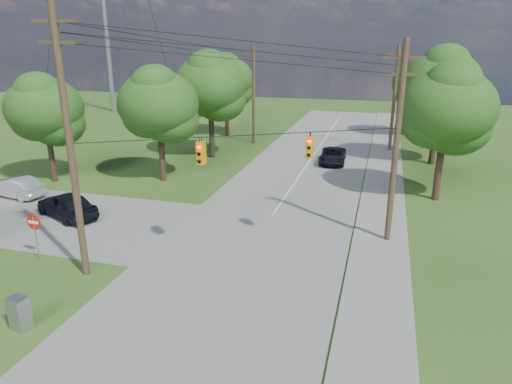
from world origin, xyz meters
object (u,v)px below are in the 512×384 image
(car_main_north, at_px, (333,156))
(car_cross_silver, at_px, (15,187))
(pole_ne, at_px, (397,142))
(pole_sw, at_px, (70,143))
(pole_north_w, at_px, (254,94))
(pole_north_e, at_px, (394,99))
(do_not_enter_sign, at_px, (34,227))
(car_cross_dark, at_px, (67,205))
(control_cabinet, at_px, (20,313))

(car_main_north, bearing_deg, car_cross_silver, -145.12)
(pole_ne, bearing_deg, pole_sw, -150.62)
(pole_sw, height_order, pole_north_w, pole_sw)
(pole_north_e, bearing_deg, do_not_enter_sign, -119.84)
(pole_north_w, relative_size, do_not_enter_sign, 4.15)
(pole_ne, xyz_separation_m, car_cross_silver, (-24.88, 0.56, -4.72))
(pole_north_e, distance_m, pole_north_w, 13.90)
(car_cross_dark, bearing_deg, do_not_enter_sign, 47.15)
(control_cabinet, xyz_separation_m, do_not_enter_sign, (-3.43, 5.00, 1.09))
(pole_north_e, bearing_deg, car_main_north, -128.34)
(pole_sw, xyz_separation_m, pole_north_e, (13.50, 29.60, -1.10))
(car_cross_silver, xyz_separation_m, car_main_north, (20.05, 15.33, -0.07))
(pole_north_e, bearing_deg, control_cabinet, -111.23)
(pole_sw, distance_m, car_cross_dark, 9.65)
(pole_sw, relative_size, control_cabinet, 9.01)
(pole_ne, xyz_separation_m, pole_north_w, (-13.90, 22.00, -0.34))
(car_cross_dark, bearing_deg, pole_north_w, -168.69)
(pole_sw, relative_size, pole_north_e, 1.20)
(pole_north_w, distance_m, car_cross_dark, 24.66)
(pole_north_w, height_order, car_cross_silver, pole_north_w)
(pole_north_e, xyz_separation_m, pole_north_w, (-13.90, 0.00, 0.00))
(car_main_north, bearing_deg, car_cross_dark, -131.20)
(pole_north_e, bearing_deg, pole_sw, -114.52)
(car_cross_dark, distance_m, do_not_enter_sign, 5.82)
(car_cross_silver, height_order, car_main_north, car_cross_silver)
(do_not_enter_sign, bearing_deg, car_cross_dark, 115.59)
(control_cabinet, bearing_deg, pole_north_e, 82.38)
(pole_north_e, relative_size, pole_north_w, 1.00)
(pole_north_w, xyz_separation_m, control_cabinet, (0.69, -34.00, -4.46))
(pole_north_e, height_order, control_cabinet, pole_north_e)
(pole_ne, xyz_separation_m, car_main_north, (-4.84, 15.88, -4.78))
(pole_sw, bearing_deg, car_main_north, 69.75)
(car_cross_dark, relative_size, control_cabinet, 3.52)
(pole_north_e, xyz_separation_m, do_not_enter_sign, (-16.63, -29.00, -3.38))
(pole_north_e, height_order, car_cross_silver, pole_north_e)
(pole_north_w, height_order, car_cross_dark, pole_north_w)
(pole_north_e, relative_size, control_cabinet, 7.51)
(car_cross_dark, xyz_separation_m, car_cross_silver, (-5.93, 2.30, -0.08))
(pole_north_e, xyz_separation_m, car_main_north, (-4.84, -6.12, -4.45))
(pole_sw, relative_size, pole_ne, 1.14)
(pole_sw, height_order, car_cross_silver, pole_sw)
(do_not_enter_sign, bearing_deg, pole_sw, -9.03)
(car_cross_silver, bearing_deg, car_cross_dark, 77.83)
(pole_sw, relative_size, car_main_north, 2.55)
(car_main_north, bearing_deg, control_cabinet, -109.23)
(car_cross_silver, bearing_deg, control_cabinet, 51.98)
(do_not_enter_sign, bearing_deg, car_cross_silver, 139.27)
(pole_north_e, xyz_separation_m, car_cross_silver, (-24.88, -21.44, -4.38))
(pole_sw, distance_m, pole_ne, 15.51)
(car_cross_silver, distance_m, car_main_north, 25.24)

